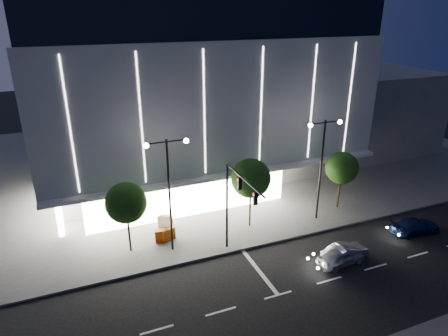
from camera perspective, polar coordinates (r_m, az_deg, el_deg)
ground at (r=27.70m, az=2.37°, el=-16.83°), size 160.00×160.00×0.00m
sidewalk_museum at (r=48.94m, az=-3.86°, el=1.31°), size 70.00×40.00×0.15m
museum at (r=44.31m, az=-5.99°, el=11.41°), size 30.00×25.80×18.00m
annex_building at (r=57.29m, az=16.58°, el=8.68°), size 16.00×20.00×10.00m
traffic_mast at (r=27.90m, az=1.58°, el=-4.23°), size 0.33×5.89×7.07m
street_lamp_west at (r=28.65m, az=-7.91°, el=-1.67°), size 3.16×0.36×9.00m
street_lamp_east at (r=33.89m, az=13.85°, el=1.70°), size 3.16×0.36×9.00m
tree_left at (r=29.90m, az=-13.75°, el=-5.15°), size 3.02×3.02×5.72m
tree_mid at (r=32.38m, az=3.88°, el=-1.75°), size 3.25×3.25×6.15m
tree_right at (r=37.12m, az=16.47°, el=-0.21°), size 2.91×2.91×5.51m
car_lead at (r=30.71m, az=16.36°, el=-12.03°), size 3.79×1.76×1.26m
car_second at (r=31.30m, az=16.89°, el=-11.43°), size 3.80×1.66×1.22m
car_third at (r=36.73m, az=25.64°, el=-7.48°), size 4.37×2.04×1.23m
barrier_a at (r=32.27m, az=-7.89°, el=-9.41°), size 1.13×0.53×1.00m
barrier_b at (r=34.19m, az=-8.23°, el=-7.49°), size 1.12×0.58×1.00m
barrier_c at (r=32.17m, az=-8.86°, el=-9.58°), size 1.11×0.30×1.00m
barrier_d at (r=34.28m, az=-8.57°, el=-7.43°), size 1.12×0.34×1.00m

